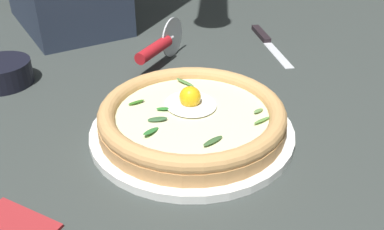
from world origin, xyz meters
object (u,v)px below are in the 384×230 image
Objects in this scene: pizza_cutter at (160,46)px; side_bowl at (2,73)px; table_knife at (265,39)px; pizza at (192,116)px.

side_bowl is at bearing -102.45° from pizza_cutter.
side_bowl is 0.47× the size of table_knife.
pizza is 0.39m from table_knife.
side_bowl reaches higher than table_knife.
side_bowl is (-0.30, -0.21, -0.01)m from pizza.
pizza is 1.91× the size of pizza_cutter.
table_knife is at bearing 90.67° from pizza_cutter.
side_bowl is 0.28m from pizza_cutter.
pizza_cutter is 0.25m from table_knife.
table_knife is at bearing 127.58° from pizza.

